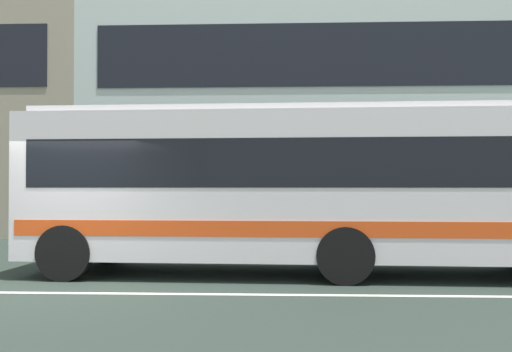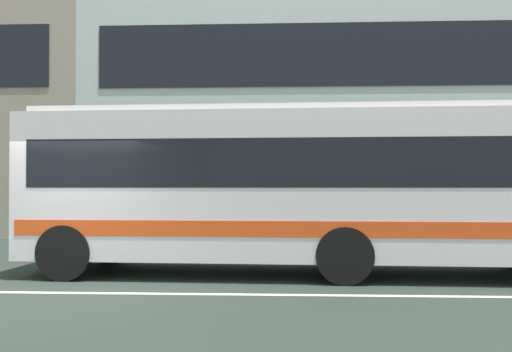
% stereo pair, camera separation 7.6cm
% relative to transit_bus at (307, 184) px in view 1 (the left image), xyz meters
% --- Properties ---
extents(ground_plane, '(160.00, 160.00, 0.00)m').
position_rel_transit_bus_xyz_m(ground_plane, '(-4.29, -2.19, -1.74)').
color(ground_plane, '#29352E').
extents(lane_centre_line, '(60.00, 0.16, 0.01)m').
position_rel_transit_bus_xyz_m(lane_centre_line, '(-4.29, -2.19, -1.74)').
color(lane_centre_line, silver).
rests_on(lane_centre_line, ground_plane).
extents(apartment_block_right, '(19.42, 11.58, 10.06)m').
position_rel_transit_bus_xyz_m(apartment_block_right, '(2.54, 13.02, 3.28)').
color(apartment_block_right, silver).
rests_on(apartment_block_right, ground_plane).
extents(transit_bus, '(10.76, 2.97, 3.16)m').
position_rel_transit_bus_xyz_m(transit_bus, '(0.00, 0.00, 0.00)').
color(transit_bus, silver).
rests_on(transit_bus, ground_plane).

